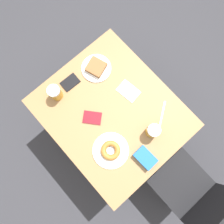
# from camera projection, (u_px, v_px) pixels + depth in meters

# --- Properties ---
(ground_plane) EXTENTS (8.00, 8.00, 0.00)m
(ground_plane) POSITION_uv_depth(u_px,v_px,m) (112.00, 126.00, 2.27)
(ground_plane) COLOR #333338
(table) EXTENTS (0.84, 0.98, 0.76)m
(table) POSITION_uv_depth(u_px,v_px,m) (112.00, 114.00, 1.58)
(table) COLOR #997044
(table) RESTS_ON ground_plane
(chair) EXTENTS (0.40, 0.40, 0.89)m
(chair) POSITION_uv_depth(u_px,v_px,m) (195.00, 195.00, 1.62)
(chair) COLOR black
(chair) RESTS_ON ground_plane
(plate_with_cake) EXTENTS (0.22, 0.22, 0.05)m
(plate_with_cake) POSITION_uv_depth(u_px,v_px,m) (96.00, 68.00, 1.56)
(plate_with_cake) COLOR white
(plate_with_cake) RESTS_ON table
(plate_with_donut) EXTENTS (0.25, 0.25, 0.05)m
(plate_with_donut) POSITION_uv_depth(u_px,v_px,m) (111.00, 150.00, 1.45)
(plate_with_donut) COLOR white
(plate_with_donut) RESTS_ON table
(beer_mug_left) EXTENTS (0.09, 0.09, 0.12)m
(beer_mug_left) POSITION_uv_depth(u_px,v_px,m) (55.00, 93.00, 1.48)
(beer_mug_left) COLOR #C68C23
(beer_mug_left) RESTS_ON table
(beer_mug_center) EXTENTS (0.09, 0.09, 0.12)m
(beer_mug_center) POSITION_uv_depth(u_px,v_px,m) (153.00, 131.00, 1.43)
(beer_mug_center) COLOR #C68C23
(beer_mug_center) RESTS_ON table
(napkin_folded) EXTENTS (0.12, 0.16, 0.00)m
(napkin_folded) POSITION_uv_depth(u_px,v_px,m) (128.00, 91.00, 1.55)
(napkin_folded) COLOR white
(napkin_folded) RESTS_ON table
(fork) EXTENTS (0.16, 0.11, 0.00)m
(fork) POSITION_uv_depth(u_px,v_px,m) (162.00, 114.00, 1.51)
(fork) COLOR silver
(fork) RESTS_ON table
(passport_near_edge) EXTENTS (0.13, 0.09, 0.01)m
(passport_near_edge) POSITION_uv_depth(u_px,v_px,m) (70.00, 82.00, 1.56)
(passport_near_edge) COLOR black
(passport_near_edge) RESTS_ON table
(passport_far_edge) EXTENTS (0.15, 0.15, 0.01)m
(passport_far_edge) POSITION_uv_depth(u_px,v_px,m) (92.00, 118.00, 1.51)
(passport_far_edge) COLOR maroon
(passport_far_edge) RESTS_ON table
(blue_pouch) EXTENTS (0.10, 0.14, 0.05)m
(blue_pouch) POSITION_uv_depth(u_px,v_px,m) (145.00, 158.00, 1.44)
(blue_pouch) COLOR blue
(blue_pouch) RESTS_ON table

